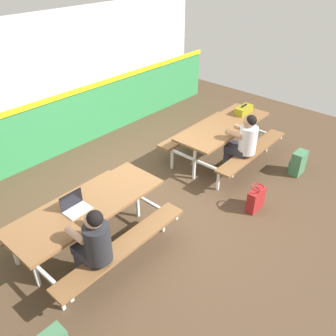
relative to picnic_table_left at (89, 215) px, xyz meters
The scene contains 10 objects.
ground_plane 1.65m from the picnic_table_left, ahead, with size 10.00×10.00×0.02m, color #4C3826.
accent_backdrop 3.07m from the picnic_table_left, 58.99° to the left, with size 8.00×0.14×2.60m.
picnic_table_left is the anchor object (origin of this frame).
picnic_table_right 3.08m from the picnic_table_left, ahead, with size 2.09×1.58×0.74m.
student_nearer 0.67m from the picnic_table_left, 121.70° to the right, with size 0.36×0.53×1.21m.
student_further 2.90m from the picnic_table_left, 10.66° to the right, with size 0.36×0.53×1.21m.
laptop_silver 0.26m from the picnic_table_left, 167.50° to the left, with size 0.32×0.23×0.22m.
toolbox_grey 3.77m from the picnic_table_left, ahead, with size 0.40×0.18×0.18m.
backpack_dark 3.84m from the picnic_table_left, 19.31° to the right, with size 0.30×0.22×0.44m.
tote_bag_bright 2.55m from the picnic_table_left, 29.10° to the right, with size 0.34×0.21×0.43m.
Camera 1 is at (-3.45, -3.19, 3.56)m, focal length 37.57 mm.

